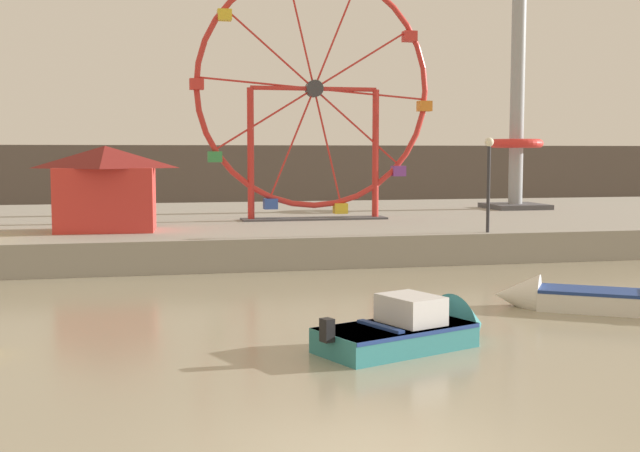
# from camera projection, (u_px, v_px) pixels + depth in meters

# --- Properties ---
(quay_promenade) EXTENTS (110.00, 20.04, 1.08)m
(quay_promenade) POSITION_uv_depth(u_px,v_px,m) (205.00, 228.00, 36.20)
(quay_promenade) COLOR gray
(quay_promenade) RESTS_ON ground_plane
(distant_town_skyline) EXTENTS (140.00, 3.00, 4.40)m
(distant_town_skyline) POSITION_uv_depth(u_px,v_px,m) (178.00, 175.00, 59.79)
(distant_town_skyline) COLOR #564C47
(distant_town_skyline) RESTS_ON ground_plane
(motorboat_white_red_stripe) EXTENTS (5.00, 3.78, 1.17)m
(motorboat_white_red_stripe) POSITION_uv_depth(u_px,v_px,m) (589.00, 299.00, 20.21)
(motorboat_white_red_stripe) COLOR silver
(motorboat_white_red_stripe) RESTS_ON ground_plane
(motorboat_teal_painted) EXTENTS (4.21, 2.85, 1.54)m
(motorboat_teal_painted) POSITION_uv_depth(u_px,v_px,m) (423.00, 329.00, 16.59)
(motorboat_teal_painted) COLOR teal
(motorboat_teal_painted) RESTS_ON ground_plane
(ferris_wheel_red_frame) EXTENTS (10.23, 1.20, 10.42)m
(ferris_wheel_red_frame) POSITION_uv_depth(u_px,v_px,m) (314.00, 94.00, 33.91)
(ferris_wheel_red_frame) COLOR red
(ferris_wheel_red_frame) RESTS_ON quay_promenade
(drop_tower_steel_tower) EXTENTS (2.80, 2.80, 12.52)m
(drop_tower_steel_tower) POSITION_uv_depth(u_px,v_px,m) (517.00, 116.00, 40.67)
(drop_tower_steel_tower) COLOR #999EA3
(drop_tower_steel_tower) RESTS_ON quay_promenade
(carnival_booth_red_striped) EXTENTS (3.91, 2.89, 3.06)m
(carnival_booth_red_striped) POSITION_uv_depth(u_px,v_px,m) (106.00, 187.00, 29.29)
(carnival_booth_red_striped) COLOR red
(carnival_booth_red_striped) RESTS_ON quay_promenade
(promenade_lamp_near) EXTENTS (0.32, 0.32, 3.34)m
(promenade_lamp_near) POSITION_uv_depth(u_px,v_px,m) (489.00, 169.00, 28.71)
(promenade_lamp_near) COLOR #2D2D33
(promenade_lamp_near) RESTS_ON quay_promenade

